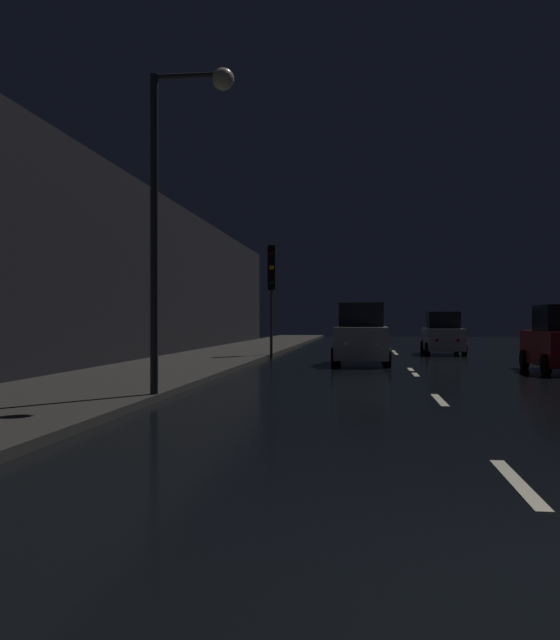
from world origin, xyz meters
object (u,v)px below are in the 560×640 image
(traffic_light_far_left, at_px, (271,276))
(streetlamp_overhead, at_px, (178,179))
(car_approaching_headlights, at_px, (361,336))
(car_distant_taillights, at_px, (443,335))

(traffic_light_far_left, height_order, streetlamp_overhead, streetlamp_overhead)
(traffic_light_far_left, distance_m, car_approaching_headlights, 5.89)
(car_approaching_headlights, bearing_deg, traffic_light_far_left, -133.86)
(traffic_light_far_left, bearing_deg, streetlamp_overhead, -10.80)
(car_distant_taillights, bearing_deg, streetlamp_overhead, 160.35)
(streetlamp_overhead, distance_m, car_distant_taillights, 22.29)
(streetlamp_overhead, bearing_deg, car_distant_taillights, 70.35)
(car_approaching_headlights, bearing_deg, streetlamp_overhead, -15.81)
(traffic_light_far_left, distance_m, streetlamp_overhead, 16.33)
(traffic_light_far_left, distance_m, car_distant_taillights, 9.23)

